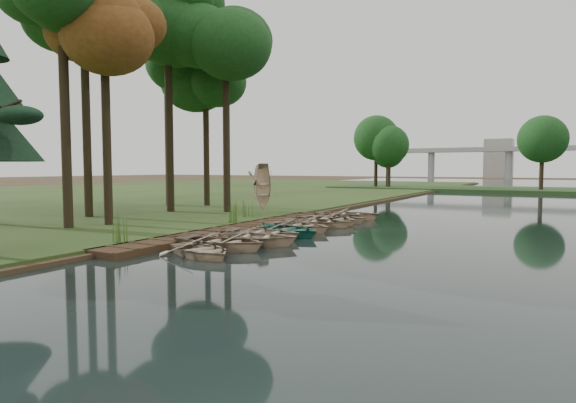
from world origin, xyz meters
The scene contains 28 objects.
ground centered at (0.00, 0.00, 0.00)m, with size 300.00×300.00×0.00m, color #3D2F1D.
boardwalk centered at (-1.60, 0.00, 0.15)m, with size 1.60×16.00×0.30m, color #342314.
peninsula centered at (8.00, 50.00, 0.23)m, with size 50.00×14.00×0.45m, color #27441E.
far_trees centered at (4.67, 50.00, 6.43)m, with size 45.60×5.60×8.80m.
bridge centered at (12.31, 120.00, 7.08)m, with size 95.90×4.00×8.60m.
building_b centered at (-5.00, 145.00, 6.00)m, with size 8.00×8.00×12.00m, color #A5A5A0.
rowboat_0 centered at (1.11, -5.99, 0.36)m, with size 2.13×2.98×0.62m, color tan.
rowboat_1 centered at (0.76, -4.43, 0.43)m, with size 2.60×3.64×0.75m, color tan.
rowboat_2 centered at (1.24, -3.18, 0.43)m, with size 2.65×3.71×0.77m, color tan.
rowboat_3 centered at (0.71, -1.53, 0.40)m, with size 2.44×3.42×0.71m, color tan.
rowboat_4 centered at (1.18, -0.06, 0.40)m, with size 2.41×3.37×0.70m, color #28705F.
rowboat_5 centered at (0.86, 1.38, 0.40)m, with size 2.43×3.40×0.70m, color tan.
rowboat_6 centered at (1.06, 3.19, 0.41)m, with size 2.50×3.50×0.73m, color tan.
rowboat_7 centered at (0.96, 4.64, 0.42)m, with size 2.54×3.56×0.74m, color tan.
rowboat_8 centered at (1.02, 5.71, 0.39)m, with size 2.34×3.28×0.68m, color tan.
rowboat_9 centered at (0.97, 7.32, 0.44)m, with size 2.69×3.77×0.78m, color tan.
stored_rowboat centered at (-4.79, 7.20, 0.62)m, with size 2.18×3.06×0.63m, color tan.
tree_0 centered at (-8.13, -4.32, 9.98)m, with size 4.23×4.23×11.62m.
tree_1 centered at (-11.64, -0.45, 10.97)m, with size 5.14×5.14×12.96m.
tree_2 centered at (-7.53, -2.53, 8.96)m, with size 3.91×3.91×10.45m.
tree_3 centered at (-9.90, 4.31, 12.47)m, with size 5.55×5.55×14.65m.
tree_4 centered at (-6.57, 5.82, 10.56)m, with size 4.71×4.71×12.38m.
tree_5 centered at (-13.58, 8.12, 14.16)m, with size 6.02×6.02×16.56m.
tree_6 centered at (-11.02, 9.33, 9.91)m, with size 5.17×5.17×11.88m.
reeds_0 centered at (-2.60, -6.26, 0.85)m, with size 0.60×0.60×1.11m, color #3F661E.
reeds_1 centered at (-2.63, 1.02, 0.78)m, with size 0.60×0.60×0.95m, color #3F661E.
reeds_2 centered at (-3.04, 1.74, 0.86)m, with size 0.60×0.60×1.11m, color #3F661E.
reeds_3 centered at (-3.75, 3.88, 0.86)m, with size 0.60×0.60×1.13m, color #3F661E.
Camera 1 is at (11.65, -18.63, 3.07)m, focal length 30.00 mm.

